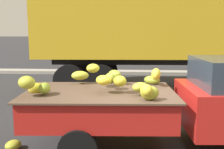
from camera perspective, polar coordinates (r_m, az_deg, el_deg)
The scene contains 4 objects.
curb_strip at distance 14.18m, azimuth 5.39°, elevation 0.43°, with size 80.00×0.80×0.16m, color gray.
pickup_truck at distance 5.39m, azimuth 18.35°, elevation -5.45°, with size 4.97×2.05×1.70m.
semi_trailer at distance 10.70m, azimuth 17.68°, elevation 10.49°, with size 12.09×3.07×3.95m.
fallen_banana_bunch_near_tailgate at distance 5.56m, azimuth -19.95°, elevation -13.70°, with size 0.33×0.27×0.18m, color #9CA42A.
Camera 1 is at (-0.37, -4.85, 2.19)m, focal length 43.80 mm.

